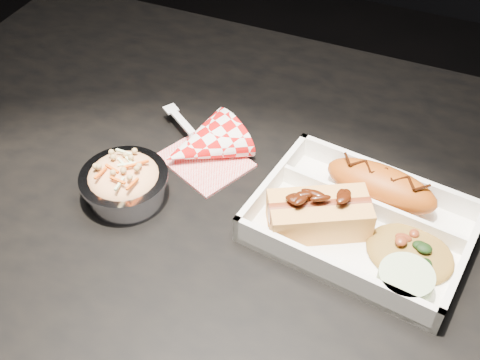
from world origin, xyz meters
name	(u,v)px	position (x,y,z in m)	size (l,w,h in m)	color
dining_table	(260,251)	(0.00, 0.00, 0.66)	(1.20, 0.80, 0.75)	black
food_tray	(361,226)	(0.13, 0.01, 0.76)	(0.27, 0.21, 0.04)	white
fried_pastry	(381,185)	(0.13, 0.06, 0.78)	(0.14, 0.06, 0.05)	#AA4B11
hotdog	(319,213)	(0.08, -0.01, 0.78)	(0.13, 0.11, 0.06)	#E9A24F
fried_rice_mound	(412,247)	(0.19, -0.01, 0.77)	(0.10, 0.08, 0.03)	olive
cupcake_liner	(405,282)	(0.19, -0.06, 0.77)	(0.06, 0.06, 0.03)	#AEC695
foil_coleslaw_cup	(124,181)	(-0.16, -0.05, 0.78)	(0.11, 0.11, 0.06)	silver
napkin_fork	(202,146)	(-0.11, 0.06, 0.77)	(0.17, 0.15, 0.10)	red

